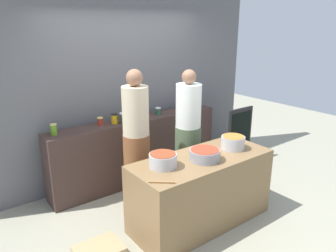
{
  "coord_description": "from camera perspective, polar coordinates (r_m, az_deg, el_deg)",
  "views": [
    {
      "loc": [
        -2.37,
        -2.79,
        2.3
      ],
      "look_at": [
        0.0,
        0.35,
        1.05
      ],
      "focal_mm": 34.72,
      "sensor_mm": 36.0,
      "label": 1
    }
  ],
  "objects": [
    {
      "name": "ground",
      "position": [
        4.32,
        2.89,
        -14.55
      ],
      "size": [
        12.0,
        12.0,
        0.0
      ],
      "primitive_type": "plane",
      "color": "#9B9983"
    },
    {
      "name": "storefront_wall",
      "position": [
        4.92,
        -7.81,
        8.12
      ],
      "size": [
        4.8,
        0.12,
        3.0
      ],
      "primitive_type": "cube",
      "color": "#5E5E61",
      "rests_on": "ground"
    },
    {
      "name": "display_shelf",
      "position": [
        4.9,
        -5.3,
        -4.19
      ],
      "size": [
        2.7,
        0.36,
        0.97
      ],
      "primitive_type": "cube",
      "color": "#3F2D29",
      "rests_on": "ground"
    },
    {
      "name": "prep_table",
      "position": [
        3.92,
        5.84,
        -11.18
      ],
      "size": [
        1.7,
        0.7,
        0.84
      ],
      "primitive_type": "cube",
      "color": "olive",
      "rests_on": "ground"
    },
    {
      "name": "preserve_jar_0",
      "position": [
        4.28,
        -19.43,
        -0.56
      ],
      "size": [
        0.08,
        0.08,
        0.14
      ],
      "color": "#5E951F",
      "rests_on": "display_shelf"
    },
    {
      "name": "preserve_jar_1",
      "position": [
        4.52,
        -11.82,
        0.83
      ],
      "size": [
        0.08,
        0.08,
        0.11
      ],
      "color": "#AB2D20",
      "rests_on": "display_shelf"
    },
    {
      "name": "preserve_jar_2",
      "position": [
        4.54,
        -9.4,
        1.27
      ],
      "size": [
        0.09,
        0.09,
        0.14
      ],
      "color": "gold",
      "rests_on": "display_shelf"
    },
    {
      "name": "preserve_jar_3",
      "position": [
        4.54,
        -7.97,
        1.39
      ],
      "size": [
        0.09,
        0.09,
        0.15
      ],
      "color": "#384428",
      "rests_on": "display_shelf"
    },
    {
      "name": "preserve_jar_4",
      "position": [
        4.68,
        -5.74,
        1.78
      ],
      "size": [
        0.08,
        0.08,
        0.12
      ],
      "color": "#A83B1B",
      "rests_on": "display_shelf"
    },
    {
      "name": "preserve_jar_5",
      "position": [
        4.93,
        -1.76,
        2.63
      ],
      "size": [
        0.09,
        0.09,
        0.11
      ],
      "color": "#2B553C",
      "rests_on": "display_shelf"
    },
    {
      "name": "preserve_jar_6",
      "position": [
        5.25,
        3.14,
        3.62
      ],
      "size": [
        0.09,
        0.09,
        0.13
      ],
      "color": "#550F4D",
      "rests_on": "display_shelf"
    },
    {
      "name": "preserve_jar_7",
      "position": [
        5.36,
        4.42,
        3.98
      ],
      "size": [
        0.07,
        0.07,
        0.14
      ],
      "color": "#5E981E",
      "rests_on": "display_shelf"
    },
    {
      "name": "cooking_pot_left",
      "position": [
        3.46,
        -0.9,
        -6.05
      ],
      "size": [
        0.3,
        0.3,
        0.15
      ],
      "color": "#B7B7BC",
      "rests_on": "prep_table"
    },
    {
      "name": "cooking_pot_center",
      "position": [
        3.65,
        6.45,
        -5.05
      ],
      "size": [
        0.34,
        0.34,
        0.13
      ],
      "color": "gray",
      "rests_on": "prep_table"
    },
    {
      "name": "cooking_pot_right",
      "position": [
        4.02,
        11.33,
        -2.85
      ],
      "size": [
        0.29,
        0.29,
        0.16
      ],
      "color": "#B7B7BC",
      "rests_on": "prep_table"
    },
    {
      "name": "wooden_spoon",
      "position": [
        3.16,
        -1.07,
        -9.82
      ],
      "size": [
        0.21,
        0.18,
        0.02
      ],
      "primitive_type": "cylinder",
      "rotation": [
        1.57,
        0.0,
        0.88
      ],
      "color": "#9E703D",
      "rests_on": "prep_table"
    },
    {
      "name": "cook_with_tongs",
      "position": [
        4.09,
        -5.54,
        -3.65
      ],
      "size": [
        0.34,
        0.34,
        1.79
      ],
      "color": "brown",
      "rests_on": "ground"
    },
    {
      "name": "cook_in_cap",
      "position": [
        4.5,
        3.51,
        -2.09
      ],
      "size": [
        0.36,
        0.36,
        1.73
      ],
      "color": "#516547",
      "rests_on": "ground"
    },
    {
      "name": "chalkboard_sign",
      "position": [
        5.63,
        12.45,
        -1.6
      ],
      "size": [
        0.54,
        0.05,
        0.96
      ],
      "color": "black",
      "rests_on": "ground"
    }
  ]
}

